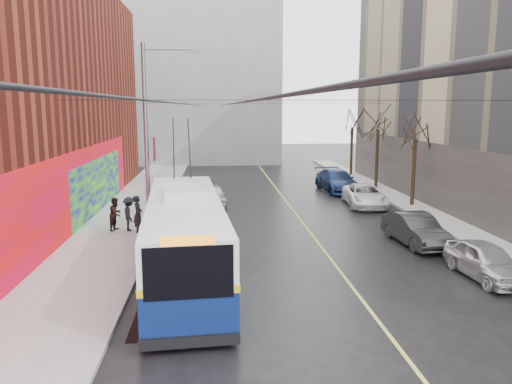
# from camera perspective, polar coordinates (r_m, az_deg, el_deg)

# --- Properties ---
(ground) EXTENTS (140.00, 140.00, 0.00)m
(ground) POSITION_cam_1_polar(r_m,az_deg,el_deg) (15.10, 8.04, -14.38)
(ground) COLOR black
(ground) RESTS_ON ground
(sidewalk_left) EXTENTS (4.00, 60.00, 0.15)m
(sidewalk_left) POSITION_cam_1_polar(r_m,az_deg,el_deg) (26.58, -15.15, -3.82)
(sidewalk_left) COLOR gray
(sidewalk_left) RESTS_ON ground
(sidewalk_right) EXTENTS (2.00, 60.00, 0.15)m
(sidewalk_right) POSITION_cam_1_polar(r_m,az_deg,el_deg) (28.84, 20.34, -3.05)
(sidewalk_right) COLOR gray
(sidewalk_right) RESTS_ON ground
(lane_line) EXTENTS (0.12, 50.00, 0.01)m
(lane_line) POSITION_cam_1_polar(r_m,az_deg,el_deg) (28.49, 4.77, -2.76)
(lane_line) COLOR #BFB74C
(lane_line) RESTS_ON ground
(building_far) EXTENTS (20.50, 12.10, 18.00)m
(building_far) POSITION_cam_1_polar(r_m,az_deg,el_deg) (58.55, -7.74, 12.44)
(building_far) COLOR gray
(building_far) RESTS_ON ground
(streetlight_pole) EXTENTS (2.65, 0.60, 9.00)m
(streetlight_pole) POSITION_cam_1_polar(r_m,az_deg,el_deg) (23.65, -12.06, 6.36)
(streetlight_pole) COLOR slate
(streetlight_pole) RESTS_ON ground
(catenary_wires) EXTENTS (18.00, 60.00, 0.22)m
(catenary_wires) POSITION_cam_1_polar(r_m,az_deg,el_deg) (28.20, -3.55, 9.91)
(catenary_wires) COLOR black
(tree_near) EXTENTS (3.20, 3.20, 6.40)m
(tree_near) POSITION_cam_1_polar(r_m,az_deg,el_deg) (31.87, 17.81, 7.16)
(tree_near) COLOR black
(tree_near) RESTS_ON ground
(tree_mid) EXTENTS (3.20, 3.20, 6.68)m
(tree_mid) POSITION_cam_1_polar(r_m,az_deg,el_deg) (38.42, 13.82, 8.11)
(tree_mid) COLOR black
(tree_mid) RESTS_ON ground
(tree_far) EXTENTS (3.20, 3.20, 6.57)m
(tree_far) POSITION_cam_1_polar(r_m,az_deg,el_deg) (45.11, 10.97, 8.27)
(tree_far) COLOR black
(tree_far) RESTS_ON ground
(puddle) EXTENTS (2.27, 3.12, 0.01)m
(puddle) POSITION_cam_1_polar(r_m,az_deg,el_deg) (15.37, -9.48, -13.96)
(puddle) COLOR black
(puddle) RESTS_ON ground
(pigeons_flying) EXTENTS (3.04, 1.98, 3.09)m
(pigeons_flying) POSITION_cam_1_polar(r_m,az_deg,el_deg) (24.12, -1.11, 12.94)
(pigeons_flying) COLOR slate
(trolleybus) EXTENTS (3.44, 12.01, 5.63)m
(trolleybus) POSITION_cam_1_polar(r_m,az_deg,el_deg) (18.21, -8.13, -4.94)
(trolleybus) COLOR #0A194D
(trolleybus) RESTS_ON ground
(parked_car_a) EXTENTS (1.76, 3.97, 1.33)m
(parked_car_a) POSITION_cam_1_polar(r_m,az_deg,el_deg) (19.96, 24.79, -7.14)
(parked_car_a) COLOR silver
(parked_car_a) RESTS_ON ground
(parked_car_b) EXTENTS (1.83, 4.38, 1.41)m
(parked_car_b) POSITION_cam_1_polar(r_m,az_deg,el_deg) (23.59, 17.76, -4.09)
(parked_car_b) COLOR #2B2C2E
(parked_car_b) RESTS_ON ground
(parked_car_c) EXTENTS (2.69, 5.06, 1.35)m
(parked_car_c) POSITION_cam_1_polar(r_m,az_deg,el_deg) (31.90, 12.32, -0.38)
(parked_car_c) COLOR white
(parked_car_c) RESTS_ON ground
(parked_car_d) EXTENTS (2.66, 5.57, 1.57)m
(parked_car_d) POSITION_cam_1_polar(r_m,az_deg,el_deg) (37.14, 9.24, 1.29)
(parked_car_d) COLOR navy
(parked_car_d) RESTS_ON ground
(following_car) EXTENTS (1.99, 4.08, 1.34)m
(following_car) POSITION_cam_1_polar(r_m,az_deg,el_deg) (31.39, -5.08, -0.36)
(following_car) COLOR silver
(following_car) RESTS_ON ground
(pedestrian_a) EXTENTS (0.47, 0.68, 1.80)m
(pedestrian_a) POSITION_cam_1_polar(r_m,az_deg,el_deg) (24.68, -13.33, -2.46)
(pedestrian_a) COLOR black
(pedestrian_a) RESTS_ON sidewalk_left
(pedestrian_b) EXTENTS (0.83, 0.95, 1.63)m
(pedestrian_b) POSITION_cam_1_polar(r_m,az_deg,el_deg) (25.36, -15.73, -2.43)
(pedestrian_b) COLOR black
(pedestrian_b) RESTS_ON sidewalk_left
(pedestrian_c) EXTENTS (0.89, 1.21, 1.67)m
(pedestrian_c) POSITION_cam_1_polar(r_m,az_deg,el_deg) (25.11, -14.29, -2.44)
(pedestrian_c) COLOR black
(pedestrian_c) RESTS_ON sidewalk_left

